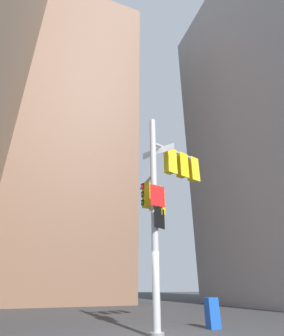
{
  "coord_description": "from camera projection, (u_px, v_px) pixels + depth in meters",
  "views": [
    {
      "loc": [
        -3.6,
        -8.25,
        1.43
      ],
      "look_at": [
        -0.27,
        0.59,
        5.89
      ],
      "focal_mm": 26.82,
      "sensor_mm": 36.0,
      "label": 1
    }
  ],
  "objects": [
    {
      "name": "signal_pole_assembly",
      "position": [
        164.0,
        191.0,
        10.0
      ],
      "size": [
        2.75,
        2.07,
        7.95
      ],
      "color": "#B2B2B5",
      "rests_on": "ground"
    },
    {
      "name": "building_mid_block",
      "position": [
        73.0,
        135.0,
        31.99
      ],
      "size": [
        13.23,
        13.23,
        37.73
      ],
      "primitive_type": "cube",
      "color": "brown",
      "rests_on": "ground"
    },
    {
      "name": "newspaper_box",
      "position": [
        212.0,
        313.0,
        9.41
      ],
      "size": [
        0.45,
        0.36,
        1.04
      ],
      "color": "#194CB2",
      "rests_on": "ground"
    }
  ]
}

